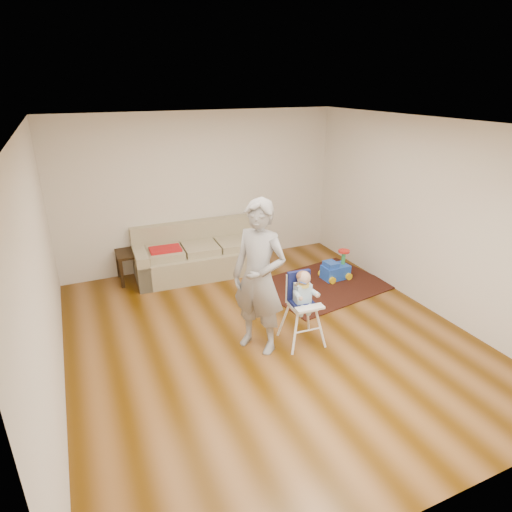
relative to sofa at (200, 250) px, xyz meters
name	(u,v)px	position (x,y,z in m)	size (l,w,h in m)	color
ground	(268,336)	(0.22, -2.30, -0.43)	(5.50, 5.50, 0.00)	#502E05
room_envelope	(252,189)	(0.22, -1.77, 1.45)	(5.04, 5.52, 2.72)	silver
sofa	(200,250)	(0.00, 0.00, 0.00)	(2.26, 1.01, 0.86)	tan
side_table	(134,266)	(-1.11, 0.20, -0.17)	(0.51, 0.51, 0.51)	black
area_rug	(323,285)	(1.71, -1.30, -0.42)	(1.97, 1.48, 0.02)	black
ride_on_toy	(336,265)	(2.02, -1.17, -0.17)	(0.45, 0.32, 0.49)	blue
toy_ball	(303,294)	(1.14, -1.59, -0.33)	(0.16, 0.16, 0.16)	blue
high_chair	(302,309)	(0.55, -2.58, 0.05)	(0.49, 0.49, 1.00)	white
adult	(259,278)	(0.01, -2.47, 0.53)	(0.70, 0.46, 1.93)	gray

